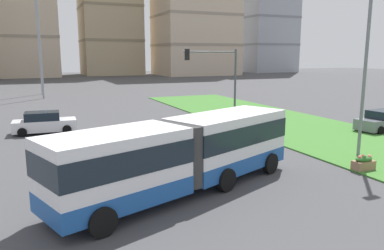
{
  "coord_description": "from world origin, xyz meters",
  "views": [
    {
      "loc": [
        -6.61,
        -3.39,
        5.65
      ],
      "look_at": [
        0.63,
        13.66,
        2.2
      ],
      "focal_mm": 35.04,
      "sensor_mm": 36.0,
      "label": 1
    }
  ],
  "objects_px": {
    "car_grey_wagon": "(383,121)",
    "streetlight_median": "(366,60)",
    "flower_planter_3": "(364,163)",
    "traffic_light_far_right": "(219,75)",
    "car_white_van": "(44,123)",
    "articulated_bus": "(183,153)",
    "apartment_tower_eastcentre": "(195,2)"
  },
  "relations": [
    {
      "from": "car_white_van",
      "to": "articulated_bus",
      "type": "bearing_deg",
      "value": -71.92
    },
    {
      "from": "car_grey_wagon",
      "to": "flower_planter_3",
      "type": "xyz_separation_m",
      "value": [
        -9.44,
        -6.92,
        -0.33
      ]
    },
    {
      "from": "car_grey_wagon",
      "to": "car_white_van",
      "type": "bearing_deg",
      "value": 158.77
    },
    {
      "from": "streetlight_median",
      "to": "car_grey_wagon",
      "type": "bearing_deg",
      "value": 32.53
    },
    {
      "from": "flower_planter_3",
      "to": "car_white_van",
      "type": "bearing_deg",
      "value": 131.46
    },
    {
      "from": "articulated_bus",
      "to": "car_white_van",
      "type": "distance_m",
      "value": 16.05
    },
    {
      "from": "flower_planter_3",
      "to": "apartment_tower_eastcentre",
      "type": "relative_size",
      "value": 0.03
    },
    {
      "from": "streetlight_median",
      "to": "apartment_tower_eastcentre",
      "type": "xyz_separation_m",
      "value": [
        28.04,
        87.8,
        15.25
      ]
    },
    {
      "from": "apartment_tower_eastcentre",
      "to": "flower_planter_3",
      "type": "bearing_deg",
      "value": -108.42
    },
    {
      "from": "car_white_van",
      "to": "streetlight_median",
      "type": "relative_size",
      "value": 0.45
    },
    {
      "from": "flower_planter_3",
      "to": "traffic_light_far_right",
      "type": "distance_m",
      "value": 12.97
    },
    {
      "from": "articulated_bus",
      "to": "traffic_light_far_right",
      "type": "xyz_separation_m",
      "value": [
        7.43,
        11.38,
        2.57
      ]
    },
    {
      "from": "flower_planter_3",
      "to": "apartment_tower_eastcentre",
      "type": "distance_m",
      "value": 96.9
    },
    {
      "from": "apartment_tower_eastcentre",
      "to": "car_grey_wagon",
      "type": "bearing_deg",
      "value": -103.88
    },
    {
      "from": "car_white_van",
      "to": "traffic_light_far_right",
      "type": "bearing_deg",
      "value": -17.24
    },
    {
      "from": "traffic_light_far_right",
      "to": "streetlight_median",
      "type": "height_order",
      "value": "streetlight_median"
    },
    {
      "from": "flower_planter_3",
      "to": "traffic_light_far_right",
      "type": "relative_size",
      "value": 0.18
    },
    {
      "from": "flower_planter_3",
      "to": "apartment_tower_eastcentre",
      "type": "bearing_deg",
      "value": 71.58
    },
    {
      "from": "car_white_van",
      "to": "streetlight_median",
      "type": "bearing_deg",
      "value": -40.96
    },
    {
      "from": "streetlight_median",
      "to": "flower_planter_3",
      "type": "bearing_deg",
      "value": -132.01
    },
    {
      "from": "car_grey_wagon",
      "to": "streetlight_median",
      "type": "bearing_deg",
      "value": -147.47
    },
    {
      "from": "streetlight_median",
      "to": "car_white_van",
      "type": "bearing_deg",
      "value": 139.04
    },
    {
      "from": "articulated_bus",
      "to": "car_grey_wagon",
      "type": "distance_m",
      "value": 19.67
    },
    {
      "from": "car_white_van",
      "to": "flower_planter_3",
      "type": "height_order",
      "value": "car_white_van"
    },
    {
      "from": "car_grey_wagon",
      "to": "traffic_light_far_right",
      "type": "relative_size",
      "value": 0.75
    },
    {
      "from": "traffic_light_far_right",
      "to": "apartment_tower_eastcentre",
      "type": "bearing_deg",
      "value": 67.74
    },
    {
      "from": "car_grey_wagon",
      "to": "streetlight_median",
      "type": "xyz_separation_m",
      "value": [
        -7.54,
        -4.81,
        4.65
      ]
    },
    {
      "from": "car_white_van",
      "to": "flower_planter_3",
      "type": "xyz_separation_m",
      "value": [
        14.24,
        -16.12,
        -0.33
      ]
    },
    {
      "from": "articulated_bus",
      "to": "car_white_van",
      "type": "height_order",
      "value": "articulated_bus"
    },
    {
      "from": "articulated_bus",
      "to": "car_white_van",
      "type": "bearing_deg",
      "value": 108.08
    },
    {
      "from": "apartment_tower_eastcentre",
      "to": "car_white_van",
      "type": "bearing_deg",
      "value": -120.91
    },
    {
      "from": "streetlight_median",
      "to": "articulated_bus",
      "type": "bearing_deg",
      "value": -173.74
    }
  ]
}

